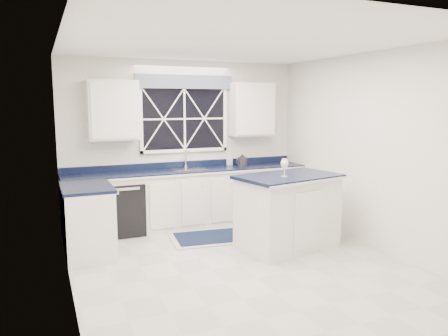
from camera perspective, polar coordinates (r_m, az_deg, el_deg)
name	(u,v)px	position (r m, az deg, el deg)	size (l,w,h in m)	color
ground	(241,265)	(5.60, 2.19, -12.56)	(4.50, 4.50, 0.00)	#A4A49F
back_wall	(184,143)	(7.35, -5.25, 3.31)	(4.00, 0.10, 2.70)	silver
base_cabinets	(174,203)	(6.96, -6.58, -4.52)	(3.99, 1.60, 0.90)	white
countertop	(190,171)	(7.12, -4.46, -0.34)	(3.98, 0.64, 0.04)	black
dishwasher	(123,207)	(6.95, -13.07, -5.03)	(0.60, 0.58, 0.82)	black
window	(184,114)	(7.28, -5.19, 7.04)	(1.65, 0.09, 1.26)	black
upper_cabinets	(187,110)	(7.16, -4.89, 7.58)	(3.10, 0.34, 0.90)	white
faucet	(186,158)	(7.28, -4.97, 1.27)	(0.05, 0.20, 0.30)	silver
island	(288,212)	(6.14, 8.33, -5.65)	(1.52, 1.09, 1.03)	white
rug	(217,237)	(6.67, -0.94, -8.95)	(1.46, 0.99, 0.02)	#ABABA6
kettle	(242,160)	(7.54, 2.38, 1.02)	(0.27, 0.21, 0.20)	#2F2F32
wine_glass	(285,164)	(5.87, 7.91, 0.49)	(0.10, 0.10, 0.24)	white
soap_bottle	(230,160)	(7.60, 0.73, 1.04)	(0.08, 0.08, 0.17)	silver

